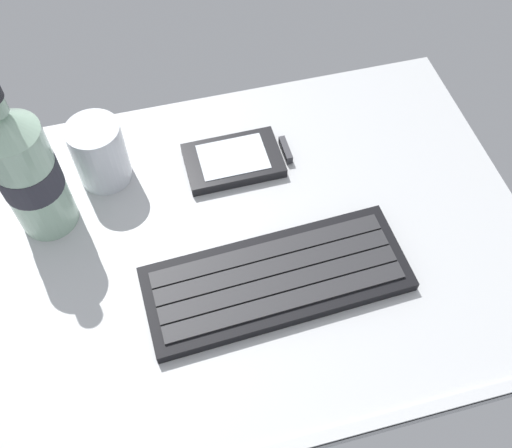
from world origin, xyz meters
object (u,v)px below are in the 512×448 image
object	(u,v)px
juice_cup	(100,155)
water_bottle	(27,171)
handheld_device	(238,159)
keyboard	(276,279)

from	to	relation	value
juice_cup	water_bottle	bearing A→B (deg)	-146.04
handheld_device	water_bottle	xyz separation A→B (cm)	(-23.62, -2.64, 8.28)
handheld_device	juice_cup	distance (cm)	16.86
keyboard	water_bottle	bearing A→B (deg)	147.66
juice_cup	water_bottle	distance (cm)	10.08
juice_cup	water_bottle	world-z (taller)	water_bottle
handheld_device	water_bottle	size ratio (longest dim) A/B	0.62
handheld_device	water_bottle	bearing A→B (deg)	-173.63
handheld_device	water_bottle	world-z (taller)	water_bottle
keyboard	juice_cup	world-z (taller)	juice_cup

